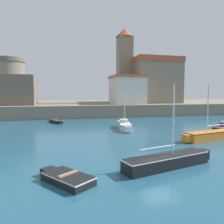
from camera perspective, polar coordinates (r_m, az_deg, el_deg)
name	(u,v)px	position (r m, az deg, el deg)	size (l,w,h in m)	color
ground_plane	(158,159)	(15.68, 11.93, -11.97)	(200.00, 200.00, 0.00)	#235670
quay_seawall	(83,106)	(59.70, -7.61, 1.54)	(120.00, 40.00, 2.33)	gray
dinghy_black_1	(66,178)	(11.81, -11.83, -16.42)	(2.83, 3.32, 0.51)	black
sailboat_white_2	(124,125)	(28.01, 3.23, -3.45)	(2.24, 5.93, 4.56)	white
sailboat_orange_4	(209,135)	(23.40, 23.97, -5.55)	(6.16, 2.41, 5.40)	orange
dinghy_black_5	(56,121)	(35.10, -14.45, -2.28)	(2.20, 3.68, 0.57)	black
sailboat_black_6	(169,160)	(14.13, 14.55, -12.07)	(6.52, 2.72, 5.10)	black
church	(146,80)	(56.96, 8.79, 8.28)	(14.64, 16.88, 17.44)	gray
fortress	(9,87)	(48.51, -25.28, 5.88)	(10.33, 10.33, 9.17)	#685E4F
harbor_shed_near_wharf	(127,90)	(47.52, 3.95, 5.82)	(6.91, 7.02, 6.03)	silver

